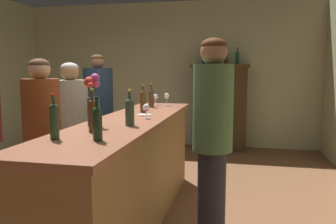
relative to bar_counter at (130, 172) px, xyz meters
The scene contains 23 objects.
floor 0.70m from the bar_counter, 160.46° to the left, with size 9.05×9.05×0.00m, color brown.
wall_back 3.82m from the bar_counter, 96.59° to the left, with size 5.98×0.12×2.83m, color #BCBA91.
bar_counter is the anchor object (origin of this frame).
display_cabinet 3.45m from the bar_counter, 79.33° to the left, with size 1.07×0.46×1.60m.
wine_bottle_malbec 1.16m from the bar_counter, 83.66° to the right, with size 0.06×0.06×0.29m.
wine_bottle_syrah 0.75m from the bar_counter, 70.74° to the right, with size 0.08×0.08×0.30m.
wine_bottle_merlot 0.96m from the bar_counter, 94.21° to the right, with size 0.06×0.06×0.33m.
wine_bottle_rose 1.20m from the bar_counter, 100.99° to the right, with size 0.06×0.06×0.30m.
wine_bottle_chardonnay 0.82m from the bar_counter, 91.33° to the left, with size 0.06×0.06×0.31m.
wine_bottle_riesling 1.20m from the bar_counter, 93.26° to the left, with size 0.06×0.06×0.30m.
wine_glass_front 1.38m from the bar_counter, 85.67° to the left, with size 0.07×0.07×0.16m.
wine_glass_mid 0.63m from the bar_counter, 26.73° to the left, with size 0.06×0.06×0.14m.
wine_glass_rear 1.35m from the bar_counter, 92.57° to the left, with size 0.07×0.07×0.15m.
flower_arrangement 0.87m from the bar_counter, 109.74° to the right, with size 0.13×0.14×0.43m.
cheese_plate 0.59m from the bar_counter, 75.10° to the left, with size 0.15×0.15×0.01m, color white.
display_bottle_left 3.60m from the bar_counter, 84.53° to the left, with size 0.07×0.07×0.32m.
display_bottle_midleft 3.62m from the bar_counter, 80.89° to the left, with size 0.08×0.08×0.28m.
display_bottle_center 3.66m from the bar_counter, 77.72° to the left, with size 0.06×0.06×0.28m.
display_bottle_midright 3.71m from the bar_counter, 74.40° to the left, with size 0.07×0.07×0.31m.
patron_redhead 1.62m from the bar_counter, 124.22° to the left, with size 0.40×0.40×1.71m.
patron_in_navy 1.10m from the bar_counter, 148.45° to the left, with size 0.39×0.39×1.59m.
patron_near_entrance 0.88m from the bar_counter, 163.79° to the right, with size 0.34×0.34×1.61m.
bartender 1.00m from the bar_counter, 25.02° to the right, with size 0.31×0.31×1.75m.
Camera 1 is at (1.44, -3.14, 1.51)m, focal length 36.06 mm.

